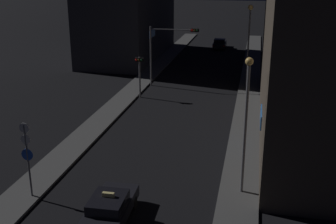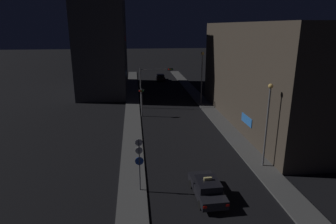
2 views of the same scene
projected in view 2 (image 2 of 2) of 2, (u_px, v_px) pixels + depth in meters
The scene contains 11 objects.
sidewalk_left at pixel (133, 106), 44.76m from camera, with size 2.11×67.88×0.14m, color #4C4C4C.
sidewalk_right at pixel (204, 103), 46.00m from camera, with size 2.11×67.88×0.14m, color #4C4C4C.
building_facade_left at pixel (103, 34), 53.51m from camera, with size 8.10×20.31×21.01m.
building_facade_right at pixel (280, 74), 35.80m from camera, with size 12.06×27.23×12.26m.
taxi at pixel (207, 188), 20.75m from camera, with size 1.94×4.50×1.62m.
far_car at pixel (160, 77), 65.55m from camera, with size 1.88×4.48×1.42m.
traffic_light_overhead at pixel (153, 79), 42.74m from camera, with size 4.88×0.42×5.99m.
traffic_light_left_kerb at pixel (142, 97), 38.93m from camera, with size 0.80×0.42×3.80m.
sign_pole_left at pixel (139, 160), 20.96m from camera, with size 0.62×0.10×4.07m.
street_lamp_near_block at pixel (267, 117), 24.16m from camera, with size 0.40×0.40×7.26m.
street_lamp_far_block at pixel (202, 69), 44.73m from camera, with size 0.50×0.50×7.96m.
Camera 2 is at (-5.16, -11.59, 11.86)m, focal length 31.09 mm.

